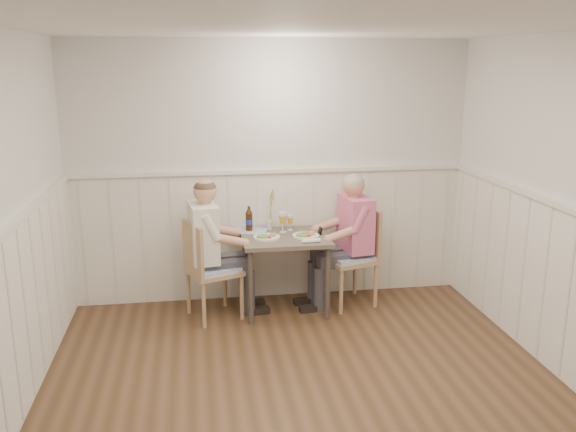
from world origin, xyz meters
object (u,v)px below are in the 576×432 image
(chair_right, at_px, (354,253))
(grass_vase, at_px, (270,210))
(beer_bottle, at_px, (249,220))
(diner_cream, at_px, (209,259))
(dining_table, at_px, (285,247))
(chair_left, at_px, (208,266))
(man_in_pink, at_px, (351,249))

(chair_right, bearing_deg, grass_vase, 166.13)
(beer_bottle, bearing_deg, diner_cream, -145.71)
(dining_table, distance_m, diner_cream, 0.74)
(chair_right, bearing_deg, dining_table, -175.39)
(beer_bottle, height_order, grass_vase, grass_vase)
(dining_table, relative_size, beer_bottle, 3.29)
(chair_left, xyz_separation_m, diner_cream, (0.01, 0.05, 0.05))
(man_in_pink, distance_m, grass_vase, 0.90)
(man_in_pink, bearing_deg, beer_bottle, 169.56)
(dining_table, bearing_deg, beer_bottle, 143.67)
(chair_left, distance_m, beer_bottle, 0.64)
(dining_table, distance_m, chair_right, 0.72)
(diner_cream, bearing_deg, dining_table, 3.53)
(chair_left, distance_m, man_in_pink, 1.42)
(diner_cream, relative_size, grass_vase, 3.12)
(grass_vase, bearing_deg, chair_right, -13.87)
(dining_table, bearing_deg, chair_right, 4.61)
(dining_table, relative_size, chair_right, 0.85)
(chair_left, height_order, beer_bottle, beer_bottle)
(dining_table, xyz_separation_m, grass_vase, (-0.11, 0.26, 0.30))
(chair_right, height_order, beer_bottle, beer_bottle)
(chair_right, relative_size, chair_left, 1.02)
(chair_left, bearing_deg, grass_vase, 29.81)
(dining_table, distance_m, grass_vase, 0.42)
(diner_cream, bearing_deg, chair_left, -98.40)
(man_in_pink, xyz_separation_m, beer_bottle, (-0.99, 0.18, 0.29))
(man_in_pink, bearing_deg, chair_right, 5.77)
(grass_vase, bearing_deg, diner_cream, -153.78)
(chair_right, height_order, grass_vase, grass_vase)
(grass_vase, bearing_deg, chair_left, -150.19)
(dining_table, bearing_deg, diner_cream, -176.47)
(diner_cream, xyz_separation_m, grass_vase, (0.62, 0.31, 0.38))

